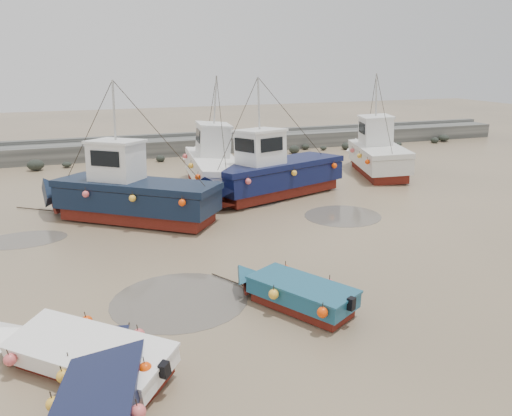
# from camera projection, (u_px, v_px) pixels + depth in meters

# --- Properties ---
(ground) EXTENTS (120.00, 120.00, 0.00)m
(ground) POSITION_uv_depth(u_px,v_px,m) (271.00, 260.00, 18.46)
(ground) COLOR #997F5E
(ground) RESTS_ON ground
(seawall) EXTENTS (60.00, 4.92, 1.50)m
(seawall) POSITION_uv_depth(u_px,v_px,m) (168.00, 147.00, 38.14)
(seawall) COLOR slate
(seawall) RESTS_ON ground
(puddle_a) EXTENTS (4.25, 4.25, 0.01)m
(puddle_a) POSITION_uv_depth(u_px,v_px,m) (180.00, 300.00, 15.36)
(puddle_a) COLOR #575047
(puddle_a) RESTS_ON ground
(puddle_b) EXTENTS (3.67, 3.67, 0.01)m
(puddle_b) POSITION_uv_depth(u_px,v_px,m) (343.00, 216.00, 23.56)
(puddle_b) COLOR #575047
(puddle_b) RESTS_ON ground
(puddle_c) EXTENTS (3.46, 3.46, 0.01)m
(puddle_c) POSITION_uv_depth(u_px,v_px,m) (23.00, 240.00, 20.44)
(puddle_c) COLOR #575047
(puddle_c) RESTS_ON ground
(puddle_d) EXTENTS (5.36, 5.36, 0.01)m
(puddle_d) POSITION_uv_depth(u_px,v_px,m) (238.00, 192.00, 27.71)
(puddle_d) COLOR #575047
(puddle_d) RESTS_ON ground
(dinghy_0) EXTENTS (5.18, 4.88, 1.43)m
(dinghy_0) POSITION_uv_depth(u_px,v_px,m) (80.00, 349.00, 11.85)
(dinghy_0) COLOR maroon
(dinghy_0) RESTS_ON ground
(dinghy_1) EXTENTS (2.61, 5.77, 1.43)m
(dinghy_1) POSITION_uv_depth(u_px,v_px,m) (105.00, 389.00, 10.40)
(dinghy_1) COLOR maroon
(dinghy_1) RESTS_ON ground
(dinghy_2) EXTENTS (3.36, 4.99, 1.43)m
(dinghy_2) POSITION_uv_depth(u_px,v_px,m) (292.00, 288.00, 14.90)
(dinghy_2) COLOR maroon
(dinghy_2) RESTS_ON ground
(cabin_boat_0) EXTENTS (9.22, 7.30, 6.22)m
(cabin_boat_0) POSITION_uv_depth(u_px,v_px,m) (124.00, 192.00, 22.62)
(cabin_boat_0) COLOR maroon
(cabin_boat_0) RESTS_ON ground
(cabin_boat_1) EXTENTS (3.36, 10.35, 6.22)m
(cabin_boat_1) POSITION_uv_depth(u_px,v_px,m) (211.00, 165.00, 28.14)
(cabin_boat_1) COLOR maroon
(cabin_boat_1) RESTS_ON ground
(cabin_boat_2) EXTENTS (10.62, 5.34, 6.22)m
(cabin_boat_2) POSITION_uv_depth(u_px,v_px,m) (268.00, 173.00, 26.32)
(cabin_boat_2) COLOR maroon
(cabin_boat_2) RESTS_ON ground
(cabin_boat_3) EXTENTS (4.49, 9.04, 6.22)m
(cabin_boat_3) POSITION_uv_depth(u_px,v_px,m) (377.00, 152.00, 31.96)
(cabin_boat_3) COLOR maroon
(cabin_boat_3) RESTS_ON ground
(person) EXTENTS (0.73, 0.67, 1.68)m
(person) POSITION_uv_depth(u_px,v_px,m) (112.00, 214.00, 23.86)
(person) COLOR #141A33
(person) RESTS_ON ground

